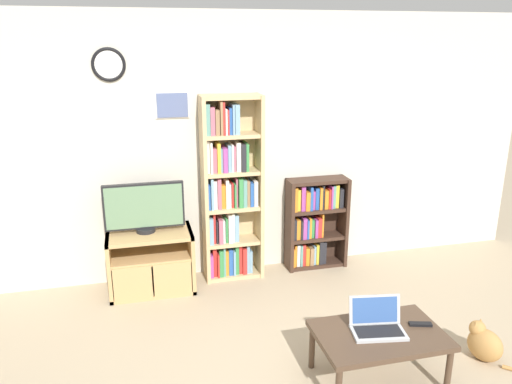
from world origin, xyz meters
TOP-DOWN VIEW (x-y plane):
  - wall_back at (-0.01, 2.16)m, footprint 6.30×0.09m
  - tv_stand at (-0.95, 1.86)m, footprint 0.80×0.47m
  - television at (-0.98, 1.90)m, footprint 0.74×0.18m
  - bookshelf_tall at (-0.16, 1.99)m, footprint 0.58×0.27m
  - bookshelf_short at (0.74, 2.01)m, footprint 0.64×0.24m
  - coffee_table at (0.53, 0.11)m, footprint 0.89×0.57m
  - laptop at (0.52, 0.15)m, footprint 0.40×0.30m
  - remote_near_laptop at (0.86, 0.13)m, footprint 0.17×0.09m
  - cat at (1.43, 0.14)m, footprint 0.40×0.47m

SIDE VIEW (x-z plane):
  - cat at x=1.43m, z-range -0.02..0.29m
  - tv_stand at x=-0.95m, z-range 0.00..0.60m
  - coffee_table at x=0.53m, z-range 0.15..0.53m
  - remote_near_laptop at x=0.86m, z-range 0.38..0.40m
  - laptop at x=0.52m, z-range 0.33..0.56m
  - bookshelf_short at x=0.74m, z-range 0.01..0.98m
  - television at x=-0.98m, z-range 0.60..1.07m
  - bookshelf_tall at x=-0.16m, z-range -0.03..1.81m
  - wall_back at x=-0.01m, z-range 0.00..2.60m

